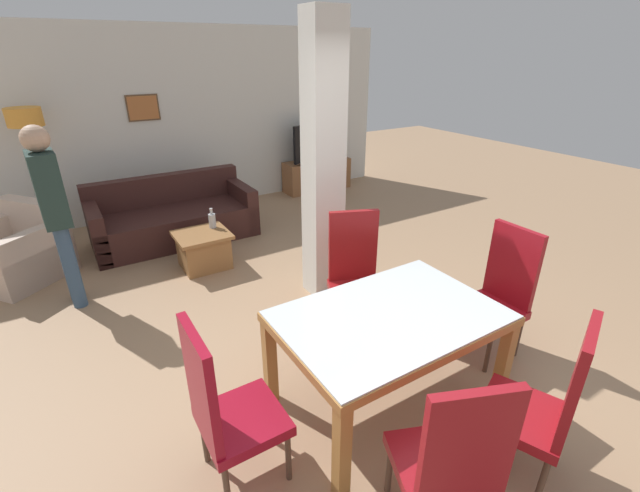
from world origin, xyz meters
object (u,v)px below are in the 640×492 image
Objects in this scene: dining_chair_head_right at (499,291)px; bottle at (212,220)px; tv_screen at (317,142)px; standing_person at (54,207)px; floor_lamp at (28,129)px; sofa at (174,219)px; dining_chair_near_left at (451,461)px; tv_stand at (317,175)px; dining_chair_far_right at (355,272)px; coffee_table at (204,249)px; dining_chair_head_left at (225,407)px; dining_table at (389,333)px; armchair at (18,254)px; dining_chair_near_right at (545,402)px.

dining_chair_head_right is 3.24m from bottle.
tv_screen reaches higher than bottle.
bottle is 1.62m from standing_person.
sofa is at bearing -29.21° from floor_lamp.
dining_chair_near_left is 6.22m from tv_stand.
bottle is at bearing -50.23° from dining_chair_far_right.
dining_chair_head_right is 1.83× the size of coffee_table.
dining_chair_far_right is at bearing -72.83° from bottle.
dining_chair_head_left is 1.21m from dining_chair_near_left.
sofa is 8.57× the size of bottle.
dining_chair_head_left is at bearing -107.65° from bottle.
tv_screen is (2.56, 1.80, 0.35)m from bottle.
dining_chair_head_right is (0.81, -0.89, 0.00)m from dining_chair_far_right.
dining_table is at bearing 97.31° from sofa.
dining_chair_far_right reaches higher than sofa.
dining_chair_head_left is 4.75m from floor_lamp.
dining_chair_near_left is (-0.37, -0.90, -0.04)m from dining_table.
dining_chair_head_right is at bearing 113.60° from sofa.
coffee_table is (-0.42, 2.80, -0.38)m from dining_table.
dining_chair_far_right reaches higher than coffee_table.
dining_chair_head_left is at bearing 8.85° from standing_person.
dining_chair_head_left is (-1.54, -0.89, 0.00)m from dining_chair_far_right.
floor_lamp is at bearing 128.79° from coffee_table.
tv_stand is at bearing 143.45° from dining_chair_head_left.
floor_lamp is (-1.51, 5.51, 0.91)m from dining_chair_near_left.
dining_table reaches higher than coffee_table.
sofa is at bearing 93.73° from coffee_table.
dining_chair_head_left is 5.86m from tv_stand.
floor_lamp is at bearing -178.68° from tv_stand.
dining_table is 3.27m from standing_person.
dining_chair_far_right is 0.91× the size of armchair.
coffee_table is (0.07, -1.03, -0.06)m from sofa.
dining_chair_far_right is (0.37, 0.89, -0.04)m from dining_table.
bottle is at bearing -46.31° from floor_lamp.
bottle is (-0.25, 2.90, -0.09)m from dining_table.
standing_person reaches higher than dining_table.
armchair is 0.99× the size of tv_stand.
dining_chair_head_left is 3.05m from bottle.
dining_chair_near_right reaches higher than bottle.
tv_screen is (1.13, 4.70, 0.30)m from dining_chair_head_right.
floor_lamp reaches higher than dining_chair_near_right.
dining_chair_near_right is at bearing -67.87° from floor_lamp.
dining_chair_head_left is (-1.17, 0.00, -0.04)m from dining_table.
sofa is at bearing -0.36° from tv_screen.
dining_chair_head_right reaches higher than bottle.
dining_chair_far_right is 2.09m from coffee_table.
tv_screen is (0.00, 0.00, 0.59)m from tv_stand.
dining_chair_head_left is 1.00× the size of dining_chair_near_left.
armchair is at bearing -156.42° from standing_person.
coffee_table is (-1.61, 2.80, -0.34)m from dining_chair_head_right.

